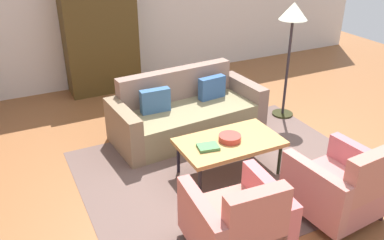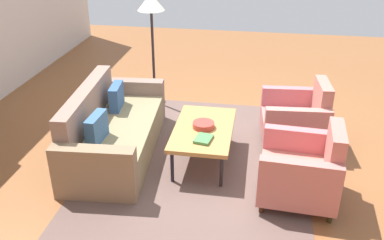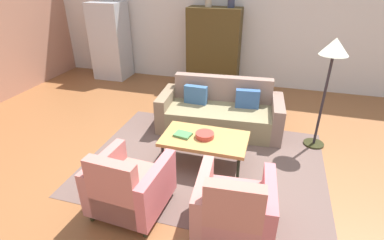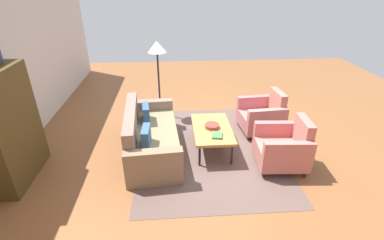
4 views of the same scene
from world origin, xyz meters
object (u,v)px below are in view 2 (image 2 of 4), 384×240
at_px(couch, 110,132).
at_px(armchair_left, 305,171).
at_px(coffee_table, 203,130).
at_px(book_stack, 204,139).
at_px(armchair_right, 298,120).
at_px(fruit_bowl, 204,125).
at_px(floor_lamp, 151,13).

relative_size(couch, armchair_left, 2.46).
xyz_separation_m(coffee_table, book_stack, (-0.31, -0.04, 0.06)).
bearing_deg(armchair_left, book_stack, 78.75).
height_order(armchair_right, book_stack, armchair_right).
height_order(couch, coffee_table, couch).
distance_m(couch, armchair_left, 2.43).
bearing_deg(armchair_left, coffee_table, 66.19).
height_order(couch, fruit_bowl, couch).
xyz_separation_m(armchair_left, fruit_bowl, (0.61, 1.17, 0.14)).
bearing_deg(coffee_table, armchair_right, -62.57).
distance_m(coffee_table, floor_lamp, 2.15).
xyz_separation_m(armchair_left, book_stack, (0.30, 1.12, 0.12)).
distance_m(coffee_table, book_stack, 0.32).
bearing_deg(book_stack, armchair_left, -104.83).
xyz_separation_m(fruit_bowl, book_stack, (-0.31, -0.04, -0.02)).
bearing_deg(book_stack, coffee_table, 8.16).
bearing_deg(floor_lamp, fruit_bowl, -147.49).
bearing_deg(fruit_bowl, floor_lamp, 32.51).
distance_m(armchair_right, fruit_bowl, 1.32).
distance_m(couch, armchair_right, 2.43).
relative_size(coffee_table, book_stack, 4.62).
distance_m(coffee_table, armchair_right, 1.32).
height_order(couch, floor_lamp, floor_lamp).
bearing_deg(armchair_right, book_stack, 124.66).
xyz_separation_m(couch, armchair_right, (0.61, -2.35, 0.06)).
height_order(coffee_table, armchair_left, armchair_left).
height_order(armchair_left, fruit_bowl, armchair_left).
height_order(fruit_bowl, book_stack, fruit_bowl).
bearing_deg(armchair_left, armchair_right, 3.57).
bearing_deg(armchair_left, floor_lamp, 48.38).
relative_size(armchair_left, armchair_right, 1.00).
distance_m(coffee_table, armchair_left, 1.32).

